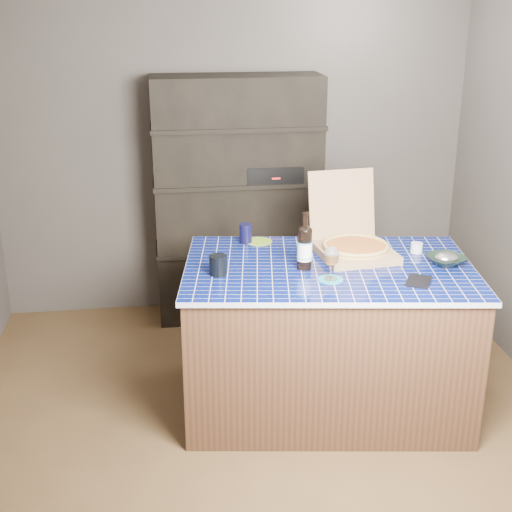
{
  "coord_description": "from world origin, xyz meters",
  "views": [
    {
      "loc": [
        -0.56,
        -3.49,
        2.32
      ],
      "look_at": [
        -0.07,
        0.0,
        1.03
      ],
      "focal_mm": 50.0,
      "sensor_mm": 36.0,
      "label": 1
    }
  ],
  "objects": [
    {
      "name": "room",
      "position": [
        0.0,
        0.0,
        1.25
      ],
      "size": [
        3.5,
        3.5,
        3.5
      ],
      "color": "brown",
      "rests_on": "ground"
    },
    {
      "name": "tumbler",
      "position": [
        -0.27,
        0.12,
        0.94
      ],
      "size": [
        0.1,
        0.1,
        0.11
      ],
      "primitive_type": "cylinder",
      "color": "black",
      "rests_on": "kitchen_island"
    },
    {
      "name": "white_jar",
      "position": [
        0.92,
        0.31,
        0.92
      ],
      "size": [
        0.07,
        0.07,
        0.06
      ],
      "primitive_type": "cylinder",
      "color": "silver",
      "rests_on": "kitchen_island"
    },
    {
      "name": "navy_cup",
      "position": [
        -0.05,
        0.62,
        0.95
      ],
      "size": [
        0.08,
        0.08,
        0.12
      ],
      "primitive_type": "cylinder",
      "color": "black",
      "rests_on": "kitchen_island"
    },
    {
      "name": "foil_contents",
      "position": [
        1.02,
        0.09,
        0.93
      ],
      "size": [
        0.13,
        0.11,
        0.06
      ],
      "primitive_type": "ellipsoid",
      "color": "silver",
      "rests_on": "bowl"
    },
    {
      "name": "wine_glass",
      "position": [
        0.32,
        -0.05,
        1.02
      ],
      "size": [
        0.08,
        0.08,
        0.18
      ],
      "color": "white",
      "rests_on": "teal_trivet"
    },
    {
      "name": "green_trivet",
      "position": [
        0.03,
        0.62,
        0.89
      ],
      "size": [
        0.16,
        0.16,
        0.01
      ],
      "primitive_type": "cylinder",
      "color": "#7EA723",
      "rests_on": "kitchen_island"
    },
    {
      "name": "bowl",
      "position": [
        1.02,
        0.09,
        0.91
      ],
      "size": [
        0.26,
        0.26,
        0.05
      ],
      "primitive_type": "imported",
      "rotation": [
        0.0,
        0.0,
        0.3
      ],
      "color": "black",
      "rests_on": "kitchen_island"
    },
    {
      "name": "mead_bottle",
      "position": [
        0.22,
        0.14,
        1.02
      ],
      "size": [
        0.09,
        0.09,
        0.33
      ],
      "color": "black",
      "rests_on": "kitchen_island"
    },
    {
      "name": "teal_trivet",
      "position": [
        0.32,
        -0.05,
        0.89
      ],
      "size": [
        0.13,
        0.13,
        0.01
      ],
      "primitive_type": "cylinder",
      "color": "teal",
      "rests_on": "kitchen_island"
    },
    {
      "name": "kitchen_island",
      "position": [
        0.36,
        0.16,
        0.45
      ],
      "size": [
        1.75,
        1.24,
        0.89
      ],
      "rotation": [
        0.0,
        0.0,
        -0.14
      ],
      "color": "#4D2E1E",
      "rests_on": "floor"
    },
    {
      "name": "pizza_box",
      "position": [
        0.55,
        0.32,
        0.95
      ],
      "size": [
        0.47,
        0.55,
        0.45
      ],
      "rotation": [
        0.0,
        0.0,
        0.11
      ],
      "color": "#9E8651",
      "rests_on": "kitchen_island"
    },
    {
      "name": "shelving_unit",
      "position": [
        0.0,
        1.53,
        0.9
      ],
      "size": [
        1.2,
        0.41,
        1.8
      ],
      "color": "black",
      "rests_on": "floor"
    },
    {
      "name": "dvd_case",
      "position": [
        0.78,
        -0.14,
        0.89
      ],
      "size": [
        0.19,
        0.21,
        0.01
      ],
      "primitive_type": "cube",
      "rotation": [
        0.0,
        0.0,
        -0.5
      ],
      "color": "black",
      "rests_on": "kitchen_island"
    }
  ]
}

